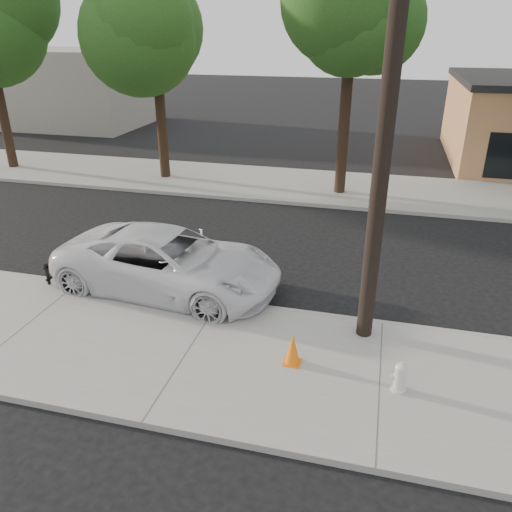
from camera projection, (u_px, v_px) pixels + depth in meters
The scene contains 11 objects.
ground at pixel (243, 270), 14.48m from camera, with size 120.00×120.00×0.00m, color black.
near_sidewalk at pixel (188, 353), 10.67m from camera, with size 90.00×4.40×0.15m, color gray.
far_sidewalk at pixel (295, 185), 21.92m from camera, with size 90.00×5.00×0.15m, color gray.
curb_near at pixel (220, 303), 12.60m from camera, with size 90.00×0.12×0.16m, color #9E9B93.
building_far at pixel (48, 87), 35.52m from camera, with size 14.00×8.00×5.00m, color gray.
utility_pole at pixel (386, 129), 9.33m from camera, with size 1.40×0.34×9.00m.
tree_b at pixel (157, 34), 20.29m from camera, with size 4.34×4.20×8.45m.
tree_c at pixel (358, 11), 17.80m from camera, with size 4.96×4.80×9.55m.
police_cruiser at pixel (169, 262), 13.05m from camera, with size 2.74×5.94×1.65m, color white.
fire_hydrant at pixel (400, 378), 9.36m from camera, with size 0.31×0.29×0.60m.
traffic_cone at pixel (293, 349), 10.12m from camera, with size 0.37×0.37×0.70m.
Camera 1 is at (3.59, -12.47, 6.45)m, focal length 35.00 mm.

